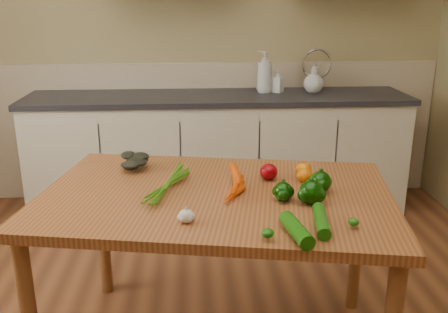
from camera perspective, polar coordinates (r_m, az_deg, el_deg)
room at (r=1.70m, az=-3.91°, el=6.00°), size 4.04×5.04×2.64m
counter_run at (r=3.85m, az=-0.53°, el=0.61°), size 2.84×0.64×1.14m
table at (r=2.17m, az=-0.89°, el=-6.27°), size 1.63×1.20×0.80m
soap_bottle_a at (r=3.83m, az=4.67°, el=9.62°), size 0.17×0.17×0.31m
soap_bottle_b at (r=3.85m, az=6.14°, el=8.59°), size 0.11×0.11×0.17m
soap_bottle_c at (r=3.89m, az=10.21°, el=8.64°), size 0.16×0.16×0.19m
carrot_bunch at (r=2.15m, az=-1.22°, el=-2.88°), size 0.31×0.26×0.07m
leafy_greens at (r=2.44m, az=-10.63°, el=-0.26°), size 0.21×0.19×0.11m
garlic_bulb at (r=1.86m, az=-4.35°, el=-6.79°), size 0.06×0.06×0.05m
pepper_a at (r=2.05m, az=6.79°, el=-4.02°), size 0.08×0.08×0.08m
pepper_b at (r=2.17m, az=10.97°, el=-2.86°), size 0.09×0.09×0.09m
pepper_c at (r=2.04m, az=9.95°, el=-4.04°), size 0.10×0.10×0.10m
tomato_a at (r=2.28m, az=5.14°, el=-1.74°), size 0.08×0.08×0.07m
tomato_b at (r=2.34m, az=9.05°, el=-1.50°), size 0.07×0.07×0.07m
tomato_c at (r=2.27m, az=9.15°, el=-2.12°), size 0.07×0.07×0.06m
zucchini_a at (r=1.85m, az=11.03°, el=-7.21°), size 0.08×0.24×0.05m
zucchini_b at (r=1.76m, az=8.27°, el=-8.31°), size 0.09×0.21×0.06m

